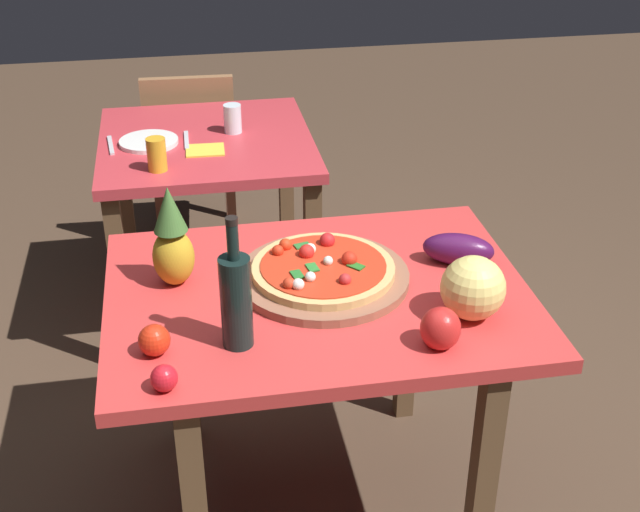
{
  "coord_description": "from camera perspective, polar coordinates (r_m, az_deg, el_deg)",
  "views": [
    {
      "loc": [
        -0.34,
        -1.92,
        1.98
      ],
      "look_at": [
        0.02,
        0.09,
        0.82
      ],
      "focal_mm": 47.93,
      "sensor_mm": 36.0,
      "label": 1
    }
  ],
  "objects": [
    {
      "name": "wine_bottle",
      "position": [
        2.02,
        -5.63,
        -2.86
      ],
      "size": [
        0.08,
        0.08,
        0.34
      ],
      "color": "black",
      "rests_on": "display_table"
    },
    {
      "name": "bell_pepper",
      "position": [
        2.07,
        8.05,
        -4.81
      ],
      "size": [
        0.1,
        0.1,
        0.11
      ],
      "primitive_type": "ellipsoid",
      "color": "red",
      "rests_on": "display_table"
    },
    {
      "name": "dinner_plate",
      "position": [
        3.29,
        -11.36,
        7.49
      ],
      "size": [
        0.22,
        0.22,
        0.02
      ],
      "primitive_type": "cylinder",
      "color": "white",
      "rests_on": "background_table"
    },
    {
      "name": "tomato_by_bottle",
      "position": [
        1.95,
        -10.37,
        -8.03
      ],
      "size": [
        0.06,
        0.06,
        0.06
      ],
      "primitive_type": "sphere",
      "color": "red",
      "rests_on": "display_table"
    },
    {
      "name": "melon",
      "position": [
        2.17,
        10.18,
        -2.12
      ],
      "size": [
        0.17,
        0.17,
        0.17
      ],
      "primitive_type": "sphere",
      "color": "#F0D976",
      "rests_on": "display_table"
    },
    {
      "name": "background_table",
      "position": [
        3.35,
        -7.5,
        5.72
      ],
      "size": [
        0.8,
        0.82,
        0.77
      ],
      "color": "brown",
      "rests_on": "ground_plane"
    },
    {
      "name": "napkin_folded",
      "position": [
        3.19,
        -7.68,
        7.02
      ],
      "size": [
        0.14,
        0.13,
        0.01
      ],
      "primitive_type": "cube",
      "rotation": [
        0.0,
        0.0,
        -0.04
      ],
      "color": "yellow",
      "rests_on": "background_table"
    },
    {
      "name": "drinking_glass_juice",
      "position": [
        3.03,
        -10.85,
        6.68
      ],
      "size": [
        0.07,
        0.07,
        0.12
      ],
      "primitive_type": "cylinder",
      "color": "gold",
      "rests_on": "background_table"
    },
    {
      "name": "ground_plane",
      "position": [
        2.77,
        -0.13,
        -16.02
      ],
      "size": [
        10.0,
        10.0,
        0.0
      ],
      "primitive_type": "plane",
      "color": "#4C3828"
    },
    {
      "name": "tomato_near_board",
      "position": [
        2.06,
        -11.01,
        -5.54
      ],
      "size": [
        0.08,
        0.08,
        0.08
      ],
      "primitive_type": "sphere",
      "color": "red",
      "rests_on": "display_table"
    },
    {
      "name": "drinking_glass_water",
      "position": [
        3.34,
        -5.86,
        9.11
      ],
      "size": [
        0.07,
        0.07,
        0.11
      ],
      "primitive_type": "cylinder",
      "color": "silver",
      "rests_on": "background_table"
    },
    {
      "name": "display_table",
      "position": [
        2.35,
        -0.15,
        -4.45
      ],
      "size": [
        1.13,
        0.84,
        0.77
      ],
      "color": "brown",
      "rests_on": "ground_plane"
    },
    {
      "name": "pizza",
      "position": [
        2.31,
        0.13,
        -0.77
      ],
      "size": [
        0.39,
        0.39,
        0.06
      ],
      "color": "#DEAC67",
      "rests_on": "pizza_board"
    },
    {
      "name": "dining_chair",
      "position": [
        4.0,
        -8.55,
        7.15
      ],
      "size": [
        0.42,
        0.42,
        0.85
      ],
      "rotation": [
        0.0,
        0.0,
        3.1
      ],
      "color": "#915C44",
      "rests_on": "ground_plane"
    },
    {
      "name": "fork_utensil",
      "position": [
        3.3,
        -13.8,
        7.2
      ],
      "size": [
        0.03,
        0.18,
        0.01
      ],
      "primitive_type": "cube",
      "rotation": [
        0.0,
        0.0,
        0.1
      ],
      "color": "silver",
      "rests_on": "background_table"
    },
    {
      "name": "pizza_board",
      "position": [
        2.32,
        0.22,
        -1.4
      ],
      "size": [
        0.47,
        0.47,
        0.02
      ],
      "primitive_type": "cylinder",
      "color": "#915C44",
      "rests_on": "display_table"
    },
    {
      "name": "pineapple_left",
      "position": [
        2.29,
        -9.85,
        0.98
      ],
      "size": [
        0.11,
        0.11,
        0.29
      ],
      "color": "gold",
      "rests_on": "display_table"
    },
    {
      "name": "eggplant",
      "position": [
        2.42,
        9.22,
        0.46
      ],
      "size": [
        0.22,
        0.16,
        0.09
      ],
      "primitive_type": "ellipsoid",
      "rotation": [
        0.0,
        0.0,
        2.75
      ],
      "color": "#451343",
      "rests_on": "display_table"
    },
    {
      "name": "knife_utensil",
      "position": [
        3.29,
        -8.9,
        7.64
      ],
      "size": [
        0.02,
        0.18,
        0.01
      ],
      "primitive_type": "cube",
      "rotation": [
        0.0,
        0.0,
        -0.02
      ],
      "color": "silver",
      "rests_on": "background_table"
    }
  ]
}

